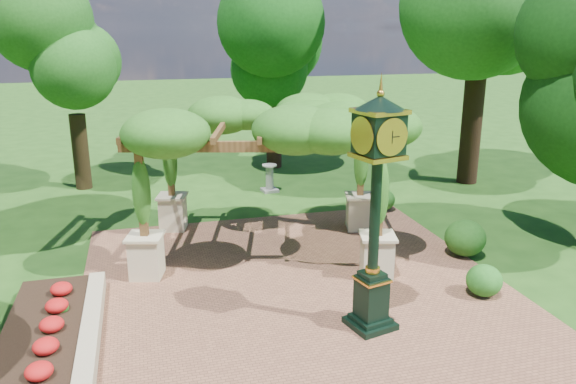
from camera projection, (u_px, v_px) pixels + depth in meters
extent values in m
plane|color=#1E4714|center=(318.00, 323.00, 11.89)|extent=(120.00, 120.00, 0.00)
cube|color=brown|center=(305.00, 301.00, 12.81)|extent=(10.00, 12.00, 0.04)
cube|color=#C6B793|center=(91.00, 332.00, 11.16)|extent=(0.35, 5.00, 0.40)
cube|color=red|center=(43.00, 339.00, 10.94)|extent=(1.50, 5.00, 0.36)
cube|color=black|center=(370.00, 323.00, 11.70)|extent=(1.04, 1.04, 0.13)
cube|color=black|center=(371.00, 298.00, 11.54)|extent=(0.65, 0.65, 0.96)
cube|color=gold|center=(372.00, 279.00, 11.42)|extent=(0.73, 0.73, 0.04)
cylinder|color=black|center=(375.00, 214.00, 11.02)|extent=(0.26, 0.26, 2.46)
cube|color=black|center=(379.00, 134.00, 10.57)|extent=(0.91, 0.91, 0.75)
cylinder|color=white|center=(392.00, 137.00, 10.25)|extent=(0.63, 0.18, 0.64)
cone|color=black|center=(380.00, 102.00, 10.41)|extent=(1.17, 1.17, 0.27)
sphere|color=gold|center=(381.00, 94.00, 10.36)|extent=(0.15, 0.15, 0.15)
cube|color=beige|center=(146.00, 257.00, 13.94)|extent=(0.91, 0.91, 1.03)
cube|color=brown|center=(142.00, 194.00, 13.48)|extent=(0.22, 0.22, 2.12)
cube|color=beige|center=(377.00, 256.00, 13.96)|extent=(0.91, 0.91, 1.03)
cube|color=brown|center=(380.00, 193.00, 13.50)|extent=(0.22, 0.22, 2.12)
cube|color=beige|center=(173.00, 213.00, 17.24)|extent=(0.91, 0.91, 1.03)
cube|color=brown|center=(170.00, 161.00, 16.78)|extent=(0.22, 0.22, 2.12)
cube|color=beige|center=(359.00, 213.00, 17.27)|extent=(0.91, 0.91, 1.03)
cube|color=brown|center=(361.00, 161.00, 16.81)|extent=(0.22, 0.22, 2.12)
cube|color=brown|center=(260.00, 146.00, 13.16)|extent=(6.48, 1.84, 0.25)
cube|color=brown|center=(265.00, 123.00, 16.47)|extent=(6.48, 1.84, 0.25)
ellipsoid|color=#295F1B|center=(263.00, 122.00, 14.73)|extent=(7.49, 5.69, 1.15)
cube|color=gray|center=(270.00, 190.00, 21.46)|extent=(0.65, 0.65, 0.11)
cylinder|color=gray|center=(270.00, 178.00, 21.32)|extent=(0.33, 0.33, 0.96)
cylinder|color=gray|center=(269.00, 165.00, 21.18)|extent=(0.62, 0.62, 0.05)
ellipsoid|color=#21621C|center=(484.00, 280.00, 12.97)|extent=(0.95, 0.95, 0.74)
ellipsoid|color=#1F4F16|center=(465.00, 238.00, 15.24)|extent=(1.23, 1.23, 0.99)
ellipsoid|color=#255F1B|center=(383.00, 200.00, 19.05)|extent=(1.00, 1.00, 0.74)
cylinder|color=black|center=(81.00, 152.00, 21.52)|extent=(0.61, 0.61, 2.90)
ellipsoid|color=#1D5117|center=(70.00, 52.00, 20.47)|extent=(3.30, 3.30, 4.58)
cylinder|color=black|center=(274.00, 135.00, 24.90)|extent=(0.67, 0.67, 2.90)
ellipsoid|color=#114411|center=(273.00, 48.00, 23.85)|extent=(4.29, 4.29, 4.58)
cylinder|color=black|center=(471.00, 130.00, 22.20)|extent=(0.80, 0.80, 4.23)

